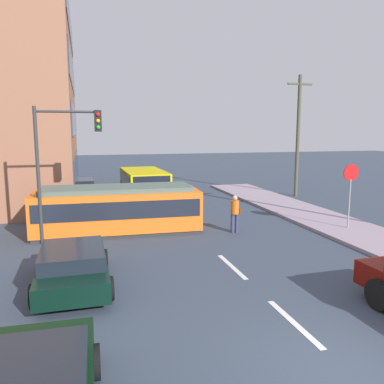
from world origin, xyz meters
The scene contains 14 objects.
ground_plane centered at (0.00, 10.00, 0.00)m, with size 120.00×120.00×0.00m, color #364151.
lane_stripe_1 centered at (0.00, 2.00, 0.01)m, with size 0.16×2.40×0.01m, color silver.
lane_stripe_2 centered at (0.00, 6.00, 0.01)m, with size 0.16×2.40×0.01m, color silver.
lane_stripe_3 centered at (0.00, 17.63, 0.01)m, with size 0.16×2.40×0.01m, color silver.
lane_stripe_4 centered at (0.00, 23.63, 0.01)m, with size 0.16×2.40×0.01m, color silver.
streetcar_tram centered at (-3.24, 11.63, 1.06)m, with size 7.29×2.84×2.05m.
city_bus centered at (-0.83, 19.88, 1.09)m, with size 2.65×5.62×1.90m.
pedestrian_crossing centered at (1.73, 10.10, 0.94)m, with size 0.47×0.36×1.67m.
parked_sedan_mid centered at (-5.03, 5.66, 0.62)m, with size 2.11×4.21×1.19m.
parked_sedan_far centered at (-5.35, 15.59, 0.62)m, with size 2.05×4.37×1.19m.
parked_sedan_furthest centered at (-4.91, 22.06, 0.62)m, with size 2.17×4.22×1.19m.
stop_sign centered at (6.78, 9.04, 2.19)m, with size 0.76×0.07×2.88m.
traffic_light_mast centered at (-5.39, 10.51, 3.75)m, with size 2.55×0.33×5.41m.
utility_pole_mid centered at (9.45, 18.16, 4.25)m, with size 1.80×0.24×8.14m.
Camera 1 is at (-4.60, -5.63, 4.46)m, focal length 36.53 mm.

